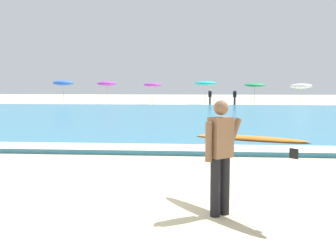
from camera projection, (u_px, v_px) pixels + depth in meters
ground_plane at (122, 196)px, 7.46m from camera, size 160.00×160.00×0.00m
sea at (181, 116)px, 25.63m from camera, size 120.00×28.00×0.14m
surf_foam at (155, 147)px, 12.34m from camera, size 120.00×1.33×0.01m
surfer_with_board at (232, 146)px, 6.38m from camera, size 1.78×2.05×1.73m
beach_umbrella_0 at (63, 83)px, 41.79m from camera, size 2.03×2.04×2.43m
beach_umbrella_1 at (107, 84)px, 42.86m from camera, size 1.98×1.98×2.36m
beach_umbrella_2 at (153, 85)px, 42.77m from camera, size 1.80×1.80×2.21m
beach_umbrella_3 at (206, 83)px, 42.23m from camera, size 2.21×2.22×2.36m
beach_umbrella_4 at (255, 85)px, 39.74m from camera, size 1.97×1.98×2.22m
beach_umbrella_5 at (301, 86)px, 40.43m from camera, size 2.05×2.07×2.14m
beachgoer_near_row_left at (235, 97)px, 38.98m from camera, size 0.32×0.20×1.58m
beachgoer_near_row_mid at (210, 97)px, 40.11m from camera, size 0.32×0.20×1.58m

